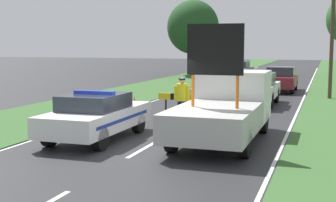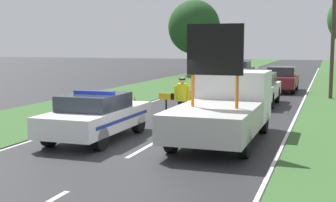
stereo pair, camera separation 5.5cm
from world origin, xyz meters
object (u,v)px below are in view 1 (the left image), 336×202
police_officer (182,96)px  queued_car_suv_grey (237,71)px  work_truck (225,106)px  roadside_tree_mid_left (193,27)px  police_car (97,116)px  traffic_cone_centre_front (180,121)px  pedestrian_civilian (200,97)px  utility_pole (333,13)px  roadside_tree_near_right (193,27)px  queued_car_wagon_maroon (281,79)px  queued_car_van_white (258,88)px  traffic_cone_near_police (134,105)px  road_barrier (195,99)px

police_officer → queued_car_suv_grey: police_officer is taller
queued_car_suv_grey → work_truck: bearing=99.4°
roadside_tree_mid_left → police_car: bearing=-79.6°
work_truck → queued_car_suv_grey: size_ratio=1.30×
traffic_cone_centre_front → queued_car_suv_grey: size_ratio=0.13×
work_truck → queued_car_suv_grey: bearing=-82.7°
pedestrian_civilian → utility_pole: utility_pole is taller
work_truck → traffic_cone_centre_front: size_ratio=10.14×
police_car → pedestrian_civilian: bearing=61.4°
traffic_cone_centre_front → roadside_tree_mid_left: (-7.54, 28.16, 4.26)m
police_car → roadside_tree_near_right: bearing=100.0°
traffic_cone_centre_front → utility_pole: 13.06m
police_car → queued_car_wagon_maroon: size_ratio=1.06×
work_truck → queued_car_van_white: (-0.21, 8.61, -0.21)m
police_officer → queued_car_suv_grey: bearing=-81.1°
queued_car_suv_grey → roadside_tree_mid_left: (-5.66, 7.03, 3.70)m
queued_car_suv_grey → queued_car_wagon_maroon: bearing=120.8°
pedestrian_civilian → queued_car_wagon_maroon: pedestrian_civilian is taller
traffic_cone_centre_front → queued_car_suv_grey: queued_car_suv_grey is taller
queued_car_suv_grey → police_car: bearing=89.9°
traffic_cone_centre_front → queued_car_wagon_maroon: queued_car_wagon_maroon is taller
traffic_cone_centre_front → queued_car_suv_grey: (-1.88, 21.13, 0.56)m
traffic_cone_near_police → roadside_tree_near_right: size_ratio=0.10×
police_officer → traffic_cone_centre_front: police_officer is taller
pedestrian_civilian → traffic_cone_near_police: 3.76m
roadside_tree_near_right → queued_car_wagon_maroon: bearing=-52.7°
police_car → pedestrian_civilian: (2.21, 4.03, 0.22)m
work_truck → queued_car_wagon_maroon: 15.61m
road_barrier → queued_car_van_white: size_ratio=0.70×
queued_car_van_white → traffic_cone_centre_front: bearing=77.9°
traffic_cone_centre_front → queued_car_van_white: bearing=77.9°
road_barrier → traffic_cone_centre_front: (0.05, -2.15, -0.55)m
traffic_cone_centre_front → road_barrier: bearing=91.2°
work_truck → pedestrian_civilian: bearing=-62.6°
roadside_tree_near_right → utility_pole: 19.15m
queued_car_van_white → utility_pole: 6.27m
roadside_tree_near_right → roadside_tree_mid_left: size_ratio=0.98×
utility_pole → queued_car_van_white: bearing=-131.1°
pedestrian_civilian → roadside_tree_near_right: size_ratio=0.24×
queued_car_van_white → queued_car_wagon_maroon: queued_car_van_white is taller
pedestrian_civilian → roadside_tree_mid_left: 27.89m
traffic_cone_near_police → roadside_tree_near_right: (-3.88, 23.09, 4.15)m
police_car → work_truck: size_ratio=0.79×
police_officer → road_barrier: bearing=-100.2°
traffic_cone_near_police → queued_car_suv_grey: size_ratio=0.15×
roadside_tree_near_right → traffic_cone_centre_front: bearing=-75.2°
road_barrier → traffic_cone_near_police: 3.25m
queued_car_wagon_maroon → queued_car_suv_grey: bearing=-59.2°
roadside_tree_mid_left → utility_pole: utility_pole is taller
pedestrian_civilian → queued_car_van_white: 6.04m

